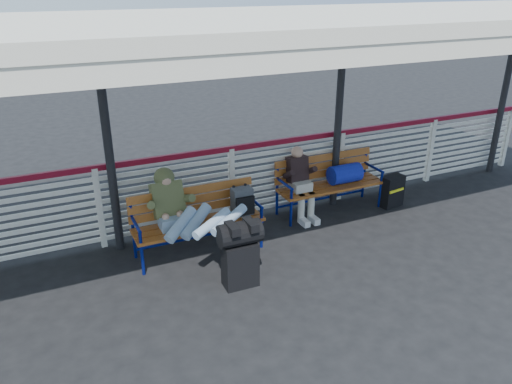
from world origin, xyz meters
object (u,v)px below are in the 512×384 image
luggage_stack (240,252)px  companion_person (301,182)px  bench_left (207,212)px  suitcase_side (392,191)px  traveler_man (194,216)px  bench_right (335,176)px

luggage_stack → companion_person: companion_person is taller
bench_left → companion_person: 1.74m
companion_person → suitcase_side: size_ratio=2.12×
traveler_man → companion_person: size_ratio=1.43×
luggage_stack → suitcase_side: 3.44m
bench_left → companion_person: companion_person is taller
bench_left → companion_person: (1.70, 0.36, 0.02)m
luggage_stack → bench_left: 1.04m
companion_person → suitcase_side: (1.60, -0.30, -0.33)m
bench_left → suitcase_side: (3.30, 0.07, -0.31)m
bench_left → traveler_man: (-0.30, -0.35, 0.15)m
suitcase_side → bench_left: bearing=171.8°
luggage_stack → traveler_man: traveler_man is taller
luggage_stack → bench_left: (-0.05, 1.04, 0.10)m
traveler_man → companion_person: bearing=19.8°
bench_left → traveler_man: size_ratio=1.10×
bench_right → luggage_stack: bearing=-148.4°
luggage_stack → traveler_man: (-0.35, 0.69, 0.25)m
bench_left → suitcase_side: 3.31m
bench_right → companion_person: companion_person is taller
suitcase_side → companion_person: bearing=160.1°
companion_person → traveler_man: bearing=-160.2°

